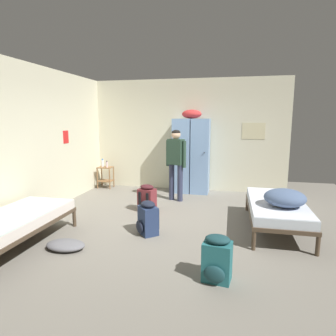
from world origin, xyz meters
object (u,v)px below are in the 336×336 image
(shelf_unit, at_px, (106,175))
(clothes_pile_grey, at_px, (66,245))
(bed_left_front, at_px, (14,222))
(person_traveler, at_px, (176,158))
(backpack_maroon, at_px, (147,198))
(backpack_teal, at_px, (217,259))
(bed_right, at_px, (276,207))
(backpack_navy, at_px, (148,219))
(water_bottle, at_px, (103,163))
(locker_bank, at_px, (191,154))
(lotion_bottle, at_px, (107,164))
(bedding_heap, at_px, (285,198))

(shelf_unit, distance_m, clothes_pile_grey, 3.77)
(bed_left_front, height_order, person_traveler, person_traveler)
(backpack_maroon, bearing_deg, backpack_teal, -56.67)
(bed_right, bearing_deg, backpack_navy, -161.46)
(water_bottle, xyz_separation_m, clothes_pile_grey, (1.10, -3.64, -0.60))
(person_traveler, distance_m, backpack_navy, 2.15)
(backpack_teal, distance_m, backpack_maroon, 2.74)
(locker_bank, bearing_deg, bed_right, -51.17)
(lotion_bottle, distance_m, backpack_maroon, 2.32)
(person_traveler, height_order, backpack_maroon, person_traveler)
(locker_bank, bearing_deg, water_bottle, -179.44)
(locker_bank, height_order, person_traveler, locker_bank)
(locker_bank, relative_size, bed_left_front, 1.09)
(water_bottle, relative_size, backpack_teal, 0.39)
(lotion_bottle, bearing_deg, backpack_maroon, -45.73)
(lotion_bottle, bearing_deg, water_bottle, 158.20)
(bed_left_front, distance_m, water_bottle, 3.74)
(bed_left_front, xyz_separation_m, person_traveler, (1.83, 2.90, 0.59))
(bed_left_front, height_order, water_bottle, water_bottle)
(bed_right, bearing_deg, lotion_bottle, 152.34)
(locker_bank, relative_size, water_bottle, 9.59)
(backpack_teal, bearing_deg, backpack_maroon, 123.33)
(shelf_unit, distance_m, backpack_maroon, 2.37)
(bedding_heap, height_order, person_traveler, person_traveler)
(bed_left_front, height_order, clothes_pile_grey, bed_left_front)
(lotion_bottle, distance_m, backpack_teal, 5.02)
(locker_bank, height_order, backpack_navy, locker_bank)
(bed_right, distance_m, person_traveler, 2.47)
(person_traveler, xyz_separation_m, backpack_maroon, (-0.41, -0.89, -0.71))
(water_bottle, distance_m, backpack_maroon, 2.47)
(locker_bank, distance_m, backpack_navy, 2.97)
(person_traveler, xyz_separation_m, clothes_pile_grey, (-1.06, -2.82, -0.90))
(backpack_teal, relative_size, clothes_pile_grey, 0.96)
(bedding_heap, distance_m, backpack_navy, 2.20)
(clothes_pile_grey, bearing_deg, bed_left_front, -174.57)
(bed_right, distance_m, lotion_bottle, 4.52)
(backpack_teal, distance_m, clothes_pile_grey, 2.19)
(lotion_bottle, bearing_deg, shelf_unit, 150.26)
(backpack_navy, bearing_deg, bed_right, 18.54)
(backpack_maroon, bearing_deg, clothes_pile_grey, -108.53)
(backpack_maroon, bearing_deg, bedding_heap, -16.86)
(clothes_pile_grey, bearing_deg, water_bottle, 106.82)
(bed_right, xyz_separation_m, clothes_pile_grey, (-3.05, -1.48, -0.32))
(bed_left_front, relative_size, lotion_bottle, 10.96)
(shelf_unit, xyz_separation_m, person_traveler, (2.08, -0.79, 0.62))
(locker_bank, distance_m, water_bottle, 2.41)
(person_traveler, bearing_deg, bed_left_front, -122.33)
(bed_right, bearing_deg, bed_left_front, -157.84)
(bedding_heap, relative_size, backpack_teal, 1.16)
(shelf_unit, distance_m, bedding_heap, 4.81)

